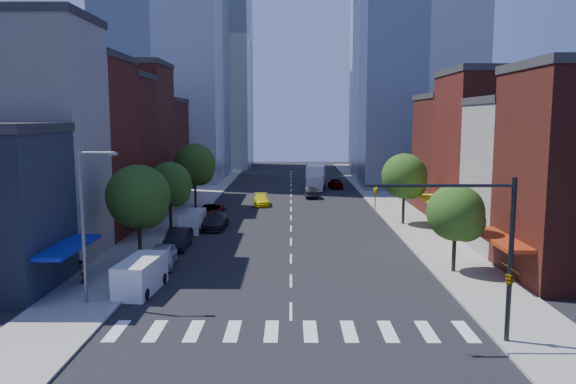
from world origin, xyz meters
The scene contains 32 objects.
ground centered at (0.00, 0.00, 0.00)m, with size 220.00×220.00×0.00m, color black.
sidewalk_left centered at (-12.50, 40.00, 0.07)m, with size 5.00×120.00×0.15m, color gray.
sidewalk_right centered at (12.50, 40.00, 0.07)m, with size 5.00×120.00×0.15m, color gray.
crosswalk centered at (0.00, -3.00, 0.01)m, with size 19.00×3.00×0.01m, color silver.
bldg_left_1 centered at (-21.00, 12.00, 9.00)m, with size 12.00×8.00×18.00m, color silver.
bldg_left_2 centered at (-21.00, 20.50, 8.00)m, with size 12.00×9.00×16.00m, color #5B1E15.
bldg_left_3 centered at (-21.00, 29.00, 7.50)m, with size 12.00×8.00×15.00m, color #4B1912.
bldg_left_4 centered at (-21.00, 37.50, 8.50)m, with size 12.00×9.00×17.00m, color #5B1E15.
bldg_left_5 centered at (-21.00, 47.00, 6.50)m, with size 12.00×10.00×13.00m, color #4B1912.
bldg_right_1 centered at (21.00, 15.00, 6.00)m, with size 12.00×8.00×12.00m, color silver.
bldg_right_2 centered at (21.00, 24.00, 7.50)m, with size 12.00×10.00×15.00m, color #5B1E15.
bldg_right_3 centered at (21.00, 34.00, 6.50)m, with size 12.00×10.00×13.00m, color #4B1912.
tower_far_w centered at (-18.00, 95.00, 28.00)m, with size 18.00×18.00×56.00m, color #9EA5AD.
traffic_signal centered at (9.94, -4.50, 4.16)m, with size 7.24×2.24×8.00m.
streetlight centered at (-11.81, 1.00, 5.28)m, with size 2.25×0.25×9.00m.
tree_left_near centered at (-11.35, 10.92, 4.87)m, with size 4.80×4.80×7.30m.
tree_left_mid centered at (-11.35, 21.92, 4.53)m, with size 4.20×4.20×6.65m.
tree_left_far centered at (-11.35, 35.92, 5.20)m, with size 5.00×5.00×7.75m.
tree_right_near centered at (11.65, 7.92, 4.19)m, with size 4.00×4.00×6.20m.
tree_right_far centered at (11.65, 25.92, 4.86)m, with size 4.60×4.60×7.20m.
parked_car_front centered at (-9.50, 9.68, 0.80)m, with size 1.90×4.72×1.61m, color #BABBBF.
parked_car_second centered at (-9.50, 15.58, 0.82)m, with size 1.73×4.96×1.63m, color black.
parked_car_third centered at (-8.95, 29.60, 0.75)m, with size 2.48×5.37×1.49m, color #999999.
parked_car_rear centered at (-7.50, 23.91, 0.77)m, with size 2.16×5.32×1.54m, color black.
cargo_van_near centered at (-9.51, 3.55, 1.05)m, with size 2.42×5.13×2.12m.
cargo_van_far centered at (-9.50, 22.60, 0.98)m, with size 1.98×4.67×1.97m.
taxi centered at (-3.73, 38.90, 0.68)m, with size 1.91×4.70×1.36m, color #FFF10D.
traffic_car_oncoming centered at (2.74, 45.80, 0.77)m, with size 1.64×4.70×1.55m, color black.
traffic_car_far centered at (6.95, 56.26, 0.78)m, with size 1.84×4.57×1.56m, color #999999.
box_truck centered at (3.85, 55.72, 1.72)m, with size 3.46×9.23×3.63m.
pedestrian_near centered at (-10.50, 5.21, 0.99)m, with size 0.61×0.40×1.68m, color #999999.
pedestrian_far centered at (-13.77, 4.93, 0.91)m, with size 0.74×0.58×1.52m, color #999999.
Camera 1 is at (-0.00, -30.67, 10.91)m, focal length 35.00 mm.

